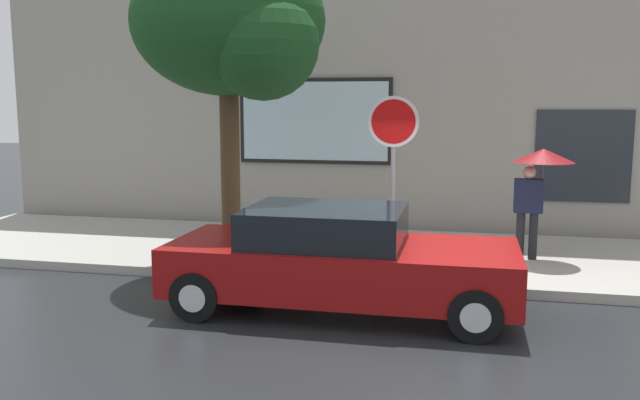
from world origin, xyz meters
name	(u,v)px	position (x,y,z in m)	size (l,w,h in m)	color
ground_plane	(438,316)	(0.00, 0.00, 0.00)	(60.00, 60.00, 0.00)	black
sidewalk	(446,258)	(0.00, 3.00, 0.07)	(20.00, 4.00, 0.15)	#A3A099
building_facade	(454,65)	(-0.02, 5.50, 3.49)	(20.00, 0.67, 7.00)	#9E998E
parked_car	(339,260)	(-1.32, 0.01, 0.68)	(4.56, 1.94, 1.38)	maroon
pedestrian_with_umbrella	(539,171)	(1.46, 2.90, 1.62)	(0.99, 0.99, 1.85)	black
street_tree	(234,27)	(-3.29, 1.60, 3.90)	(3.09, 2.63, 5.01)	#4C3823
stop_sign	(393,149)	(-0.78, 1.52, 2.05)	(0.76, 0.10, 2.69)	gray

